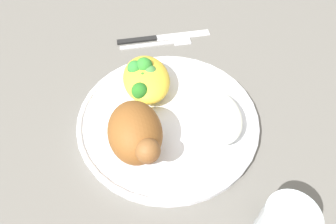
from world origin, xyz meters
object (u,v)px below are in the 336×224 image
Objects in this scene: rice_pile at (215,115)px; fork at (160,43)px; roasted_chicken at (136,133)px; mac_cheese_with_broccoli at (145,78)px; plate at (168,119)px; knife at (156,37)px.

fork is at bearing -169.34° from rice_pile.
roasted_chicken reaches higher than mac_cheese_with_broccoli.
mac_cheese_with_broccoli is (-0.07, -0.02, 0.03)m from plate.
fork is at bearing 172.59° from plate.
roasted_chicken is 0.75× the size of fork.
roasted_chicken is at bearing -18.37° from fork.
mac_cheese_with_broccoli is 0.74× the size of fork.
roasted_chicken is at bearing -16.11° from knife.
roasted_chicken reaches higher than knife.
roasted_chicken is 0.27m from knife.
rice_pile is (-0.02, 0.12, -0.02)m from roasted_chicken.
roasted_chicken is at bearing -15.41° from mac_cheese_with_broccoli.
fork is at bearing 159.04° from mac_cheese_with_broccoli.
mac_cheese_with_broccoli is (-0.11, 0.03, -0.01)m from roasted_chicken.
mac_cheese_with_broccoli is 0.56× the size of knife.
fork is (-0.19, 0.03, -0.01)m from plate.
fork is at bearing 161.63° from roasted_chicken.
fork is 0.75× the size of knife.
roasted_chicken reaches higher than plate.
plate is at bearing -5.41° from knife.
mac_cheese_with_broccoli is 0.14m from fork.
rice_pile reaches higher than fork.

